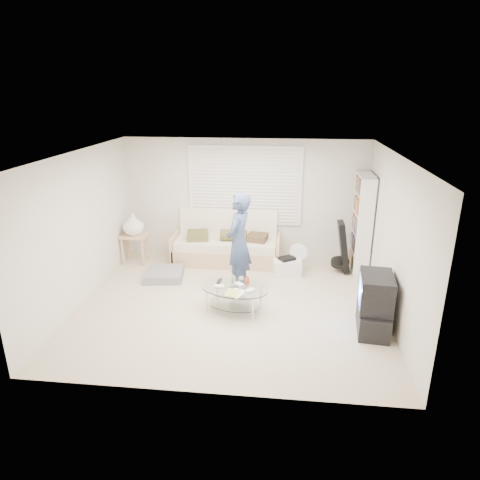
# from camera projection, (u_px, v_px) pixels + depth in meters

# --- Properties ---
(ground) EXTENTS (5.00, 5.00, 0.00)m
(ground) POSITION_uv_depth(u_px,v_px,m) (232.00, 304.00, 7.19)
(ground) COLOR #C3B698
(ground) RESTS_ON ground
(room_shell) EXTENTS (5.02, 4.52, 2.51)m
(room_shell) POSITION_uv_depth(u_px,v_px,m) (235.00, 203.00, 7.10)
(room_shell) COLOR beige
(room_shell) RESTS_ON ground
(window_blinds) EXTENTS (2.32, 0.08, 1.62)m
(window_blinds) POSITION_uv_depth(u_px,v_px,m) (245.00, 186.00, 8.74)
(window_blinds) COLOR silver
(window_blinds) RESTS_ON ground
(futon_sofa) EXTENTS (2.19, 0.88, 1.07)m
(futon_sofa) POSITION_uv_depth(u_px,v_px,m) (227.00, 246.00, 8.87)
(futon_sofa) COLOR tan
(futon_sofa) RESTS_ON ground
(grey_floor_pillow) EXTENTS (0.78, 0.78, 0.16)m
(grey_floor_pillow) POSITION_uv_depth(u_px,v_px,m) (165.00, 274.00, 8.17)
(grey_floor_pillow) COLOR slate
(grey_floor_pillow) RESTS_ON ground
(side_table) EXTENTS (0.53, 0.43, 1.06)m
(side_table) POSITION_uv_depth(u_px,v_px,m) (133.00, 226.00, 8.69)
(side_table) COLOR tan
(side_table) RESTS_ON ground
(bookshelf) EXTENTS (0.30, 0.81, 1.93)m
(bookshelf) POSITION_uv_depth(u_px,v_px,m) (362.00, 223.00, 8.28)
(bookshelf) COLOR white
(bookshelf) RESTS_ON ground
(guitar_case) EXTENTS (0.36, 0.37, 1.01)m
(guitar_case) POSITION_uv_depth(u_px,v_px,m) (343.00, 251.00, 8.33)
(guitar_case) COLOR black
(guitar_case) RESTS_ON ground
(floor_fan) EXTENTS (0.36, 0.24, 0.58)m
(floor_fan) POSITION_uv_depth(u_px,v_px,m) (298.00, 255.00, 8.40)
(floor_fan) COLOR white
(floor_fan) RESTS_ON ground
(storage_bin) EXTENTS (0.58, 0.45, 0.37)m
(storage_bin) POSITION_uv_depth(u_px,v_px,m) (287.00, 267.00, 8.29)
(storage_bin) COLOR white
(storage_bin) RESTS_ON ground
(tv_unit) EXTENTS (0.52, 0.86, 0.89)m
(tv_unit) POSITION_uv_depth(u_px,v_px,m) (374.00, 304.00, 6.28)
(tv_unit) COLOR black
(tv_unit) RESTS_ON ground
(coffee_table) EXTENTS (1.26, 0.95, 0.54)m
(coffee_table) POSITION_uv_depth(u_px,v_px,m) (234.00, 292.00, 6.87)
(coffee_table) COLOR silver
(coffee_table) RESTS_ON ground
(standing_person) EXTENTS (0.59, 0.74, 1.77)m
(standing_person) POSITION_uv_depth(u_px,v_px,m) (239.00, 242.00, 7.49)
(standing_person) COLOR #344C67
(standing_person) RESTS_ON ground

